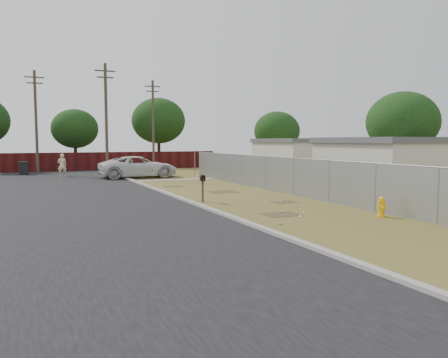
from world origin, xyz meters
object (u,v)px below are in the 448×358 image
pickup_truck (139,167)px  mailbox (203,180)px  fire_hydrant (382,207)px  pedestrian (62,165)px  trash_bin (23,168)px

pickup_truck → mailbox: bearing=177.6°
fire_hydrant → pedestrian: size_ratio=0.44×
fire_hydrant → pedestrian: bearing=111.2°
pedestrian → trash_bin: (-2.90, 3.67, -0.36)m
pickup_truck → trash_bin: pickup_truck is taller
fire_hydrant → pickup_truck: bearing=101.0°
trash_bin → pedestrian: bearing=-51.7°
pedestrian → trash_bin: pedestrian is taller
mailbox → pickup_truck: (0.51, 15.07, -0.18)m
pedestrian → trash_bin: bearing=-53.3°
mailbox → pickup_truck: bearing=88.1°
fire_hydrant → pedestrian: 26.77m
pedestrian → fire_hydrant: bearing=109.6°
fire_hydrant → pickup_truck: size_ratio=0.13×
mailbox → pickup_truck: pickup_truck is taller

